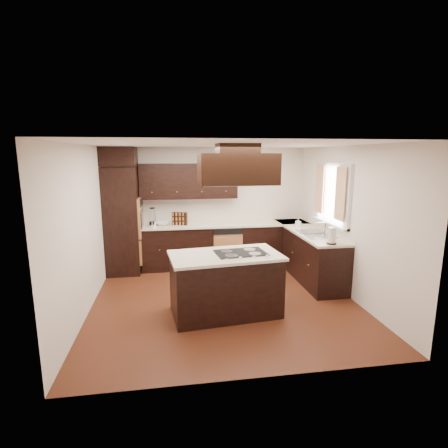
{
  "coord_description": "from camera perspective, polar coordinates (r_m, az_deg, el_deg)",
  "views": [
    {
      "loc": [
        -0.83,
        -5.35,
        2.36
      ],
      "look_at": [
        0.1,
        0.6,
        1.15
      ],
      "focal_mm": 28.0,
      "sensor_mm": 36.0,
      "label": 1
    }
  ],
  "objects": [
    {
      "name": "floor",
      "position": [
        5.91,
        -0.06,
        -12.28
      ],
      "size": [
        4.2,
        4.2,
        0.02
      ],
      "primitive_type": "cube",
      "color": "#632D18",
      "rests_on": "ground"
    },
    {
      "name": "ceiling",
      "position": [
        5.42,
        -0.07,
        12.95
      ],
      "size": [
        4.2,
        4.2,
        0.02
      ],
      "primitive_type": "cube",
      "color": "white",
      "rests_on": "ground"
    },
    {
      "name": "wall_back",
      "position": [
        7.59,
        -2.51,
        2.93
      ],
      "size": [
        4.2,
        0.02,
        2.5
      ],
      "primitive_type": "cube",
      "color": "beige",
      "rests_on": "ground"
    },
    {
      "name": "wall_front",
      "position": [
        3.52,
        5.25,
        -7.02
      ],
      "size": [
        4.2,
        0.02,
        2.5
      ],
      "primitive_type": "cube",
      "color": "beige",
      "rests_on": "ground"
    },
    {
      "name": "wall_left",
      "position": [
        5.61,
        -21.88,
        -0.87
      ],
      "size": [
        0.02,
        4.2,
        2.5
      ],
      "primitive_type": "cube",
      "color": "beige",
      "rests_on": "ground"
    },
    {
      "name": "wall_right",
      "position": [
        6.2,
        19.57,
        0.39
      ],
      "size": [
        0.02,
        4.2,
        2.5
      ],
      "primitive_type": "cube",
      "color": "beige",
      "rests_on": "ground"
    },
    {
      "name": "oven_column",
      "position": [
        7.23,
        -16.24,
        0.55
      ],
      "size": [
        0.65,
        0.75,
        2.12
      ],
      "primitive_type": "cube",
      "color": "black",
      "rests_on": "floor"
    },
    {
      "name": "wall_oven_face",
      "position": [
        7.19,
        -13.5,
        1.1
      ],
      "size": [
        0.05,
        0.62,
        0.78
      ],
      "primitive_type": "cube",
      "color": "#B77646",
      "rests_on": "oven_column"
    },
    {
      "name": "base_cabinets_back",
      "position": [
        7.45,
        -1.92,
        -3.58
      ],
      "size": [
        2.93,
        0.6,
        0.88
      ],
      "primitive_type": "cube",
      "color": "black",
      "rests_on": "floor"
    },
    {
      "name": "base_cabinets_right",
      "position": [
        7.05,
        13.45,
        -4.77
      ],
      "size": [
        0.6,
        2.4,
        0.88
      ],
      "primitive_type": "cube",
      "color": "black",
      "rests_on": "floor"
    },
    {
      "name": "countertop_back",
      "position": [
        7.33,
        -1.93,
        -0.14
      ],
      "size": [
        2.93,
        0.63,
        0.04
      ],
      "primitive_type": "cube",
      "color": "beige",
      "rests_on": "base_cabinets_back"
    },
    {
      "name": "countertop_right",
      "position": [
        6.93,
        13.51,
        -1.12
      ],
      "size": [
        0.63,
        2.4,
        0.04
      ],
      "primitive_type": "cube",
      "color": "beige",
      "rests_on": "base_cabinets_right"
    },
    {
      "name": "upper_cabinets",
      "position": [
        7.31,
        -5.77,
        6.98
      ],
      "size": [
        2.0,
        0.34,
        0.72
      ],
      "primitive_type": "cube",
      "color": "black",
      "rests_on": "wall_back"
    },
    {
      "name": "dishwasher_front",
      "position": [
        7.22,
        0.68,
        -4.42
      ],
      "size": [
        0.6,
        0.05,
        0.72
      ],
      "primitive_type": "cube",
      "color": "#B77646",
      "rests_on": "floor"
    },
    {
      "name": "window_frame",
      "position": [
        6.61,
        17.25,
        4.69
      ],
      "size": [
        0.06,
        1.32,
        1.12
      ],
      "primitive_type": "cube",
      "color": "silver",
      "rests_on": "wall_right"
    },
    {
      "name": "window_pane",
      "position": [
        6.62,
        17.47,
        4.69
      ],
      "size": [
        0.0,
        1.2,
        1.0
      ],
      "primitive_type": "cube",
      "color": "white",
      "rests_on": "wall_right"
    },
    {
      "name": "curtain_left",
      "position": [
        6.21,
        18.47,
        4.68
      ],
      "size": [
        0.02,
        0.34,
        0.9
      ],
      "primitive_type": "cube",
      "color": "#F8DFBD",
      "rests_on": "wall_right"
    },
    {
      "name": "curtain_right",
      "position": [
        6.96,
        15.32,
        5.52
      ],
      "size": [
        0.02,
        0.34,
        0.9
      ],
      "primitive_type": "cube",
      "color": "#F8DFBD",
      "rests_on": "wall_right"
    },
    {
      "name": "sink_rim",
      "position": [
        6.62,
        14.78,
        -1.56
      ],
      "size": [
        0.52,
        0.84,
        0.01
      ],
      "primitive_type": "cube",
      "color": "silver",
      "rests_on": "countertop_right"
    },
    {
      "name": "island",
      "position": [
        5.28,
        0.22,
        -9.96
      ],
      "size": [
        1.63,
        1.01,
        0.88
      ],
      "primitive_type": "cube",
      "rotation": [
        0.0,
        0.0,
        0.11
      ],
      "color": "black",
      "rests_on": "floor"
    },
    {
      "name": "island_top",
      "position": [
        5.13,
        0.22,
        -5.17
      ],
      "size": [
        1.7,
        1.07,
        0.04
      ],
      "primitive_type": "cube",
      "rotation": [
        0.0,
        0.0,
        0.11
      ],
      "color": "beige",
      "rests_on": "island"
    },
    {
      "name": "cooktop",
      "position": [
        5.19,
        2.74,
        -4.7
      ],
      "size": [
        0.78,
        0.57,
        0.01
      ],
      "primitive_type": "cube",
      "rotation": [
        0.0,
        0.0,
        0.11
      ],
      "color": "black",
      "rests_on": "island_top"
    },
    {
      "name": "range_hood",
      "position": [
        4.89,
        2.11,
        9.02
      ],
      "size": [
        1.05,
        0.72,
        0.42
      ],
      "primitive_type": "cube",
      "color": "black",
      "rests_on": "ceiling"
    },
    {
      "name": "hood_duct",
      "position": [
        4.89,
        2.13,
        12.24
      ],
      "size": [
        0.55,
        0.5,
        0.13
      ],
      "primitive_type": "cube",
      "color": "black",
      "rests_on": "ceiling"
    },
    {
      "name": "blender_base",
      "position": [
        7.22,
        -11.53,
        0.02
      ],
      "size": [
        0.15,
        0.15,
        0.1
      ],
      "primitive_type": "cylinder",
      "color": "silver",
      "rests_on": "countertop_back"
    },
    {
      "name": "blender_pitcher",
      "position": [
        7.19,
        -11.59,
        1.43
      ],
      "size": [
        0.13,
        0.13,
        0.26
      ],
      "primitive_type": "cone",
      "color": "silver",
      "rests_on": "blender_base"
    },
    {
      "name": "spice_rack",
      "position": [
        7.25,
        -7.24,
        0.88
      ],
      "size": [
        0.33,
        0.17,
        0.26
      ],
      "primitive_type": "cube",
      "rotation": [
        0.0,
        0.0,
        -0.31
      ],
      "color": "black",
      "rests_on": "countertop_back"
    },
    {
      "name": "mixing_bowl",
      "position": [
        7.28,
        -9.92,
        0.04
      ],
      "size": [
        0.3,
        0.3,
        0.07
      ],
      "primitive_type": "imported",
      "rotation": [
        0.0,
        0.0,
        -0.11
      ],
      "color": "silver",
      "rests_on": "countertop_back"
    },
    {
      "name": "soap_bottle",
      "position": [
        7.17,
        12.04,
        0.24
      ],
      "size": [
        0.1,
        0.1,
        0.18
      ],
      "primitive_type": "imported",
      "rotation": [
        0.0,
        0.0,
        0.3
      ],
      "color": "silver",
      "rests_on": "countertop_right"
    },
    {
      "name": "paper_towel",
      "position": [
        5.92,
        17.19,
        -1.85
      ],
      "size": [
        0.15,
        0.15,
        0.28
      ],
      "primitive_type": "cylinder",
      "rotation": [
        0.0,
        0.0,
        0.21
      ],
      "color": "silver",
      "rests_on": "countertop_right"
    }
  ]
}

